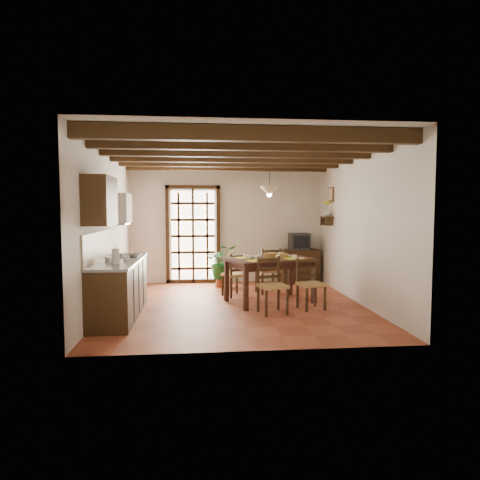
{
  "coord_description": "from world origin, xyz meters",
  "views": [
    {
      "loc": [
        -0.69,
        -7.57,
        1.74
      ],
      "look_at": [
        0.1,
        0.4,
        1.15
      ],
      "focal_mm": 32.0,
      "sensor_mm": 36.0,
      "label": 1
    }
  ],
  "objects": [
    {
      "name": "kitchen_counter",
      "position": [
        -1.96,
        -0.6,
        0.47
      ],
      "size": [
        0.64,
        2.25,
        1.38
      ],
      "color": "black",
      "rests_on": "ground_plane"
    },
    {
      "name": "ground_plane",
      "position": [
        0.0,
        0.0,
        0.0
      ],
      "size": [
        5.0,
        5.0,
        0.0
      ],
      "primitive_type": "plane",
      "color": "brown"
    },
    {
      "name": "table_bowl",
      "position": [
        0.36,
        0.16,
        0.85
      ],
      "size": [
        0.26,
        0.26,
        0.05
      ],
      "primitive_type": "imported",
      "rotation": [
        0.0,
        0.0,
        -0.24
      ],
      "color": "white",
      "rests_on": "dining_table"
    },
    {
      "name": "upper_cabinet",
      "position": [
        -2.08,
        -1.3,
        1.85
      ],
      "size": [
        0.35,
        0.8,
        0.7
      ],
      "primitive_type": "cube",
      "color": "black",
      "rests_on": "room_shell"
    },
    {
      "name": "range_hood",
      "position": [
        -2.05,
        -0.05,
        1.73
      ],
      "size": [
        0.38,
        0.6,
        0.54
      ],
      "color": "white",
      "rests_on": "room_shell"
    },
    {
      "name": "wall_shelf",
      "position": [
        2.14,
        1.6,
        1.51
      ],
      "size": [
        0.2,
        0.42,
        0.2
      ],
      "color": "black",
      "rests_on": "room_shell"
    },
    {
      "name": "framed_picture",
      "position": [
        2.22,
        1.6,
        2.05
      ],
      "size": [
        0.03,
        0.32,
        0.32
      ],
      "color": "brown",
      "rests_on": "room_shell"
    },
    {
      "name": "crt_tv",
      "position": [
        1.68,
        2.22,
        0.97
      ],
      "size": [
        0.46,
        0.42,
        0.38
      ],
      "rotation": [
        0.0,
        0.0,
        0.03
      ],
      "color": "black",
      "rests_on": "sideboard"
    },
    {
      "name": "table_setting",
      "position": [
        0.64,
        0.19,
        0.93
      ],
      "size": [
        1.11,
        0.74,
        0.1
      ],
      "rotation": [
        0.0,
        0.0,
        0.33
      ],
      "color": "yellow",
      "rests_on": "dining_table"
    },
    {
      "name": "sideboard",
      "position": [
        1.68,
        2.23,
        0.39
      ],
      "size": [
        0.98,
        0.57,
        0.78
      ],
      "primitive_type": "cube",
      "rotation": [
        0.0,
        0.0,
        0.18
      ],
      "color": "black",
      "rests_on": "ground_plane"
    },
    {
      "name": "french_door",
      "position": [
        -0.8,
        2.45,
        1.18
      ],
      "size": [
        1.26,
        0.11,
        2.32
      ],
      "color": "white",
      "rests_on": "ground_plane"
    },
    {
      "name": "plant_pot",
      "position": [
        -0.16,
        1.87,
        0.11
      ],
      "size": [
        0.33,
        0.33,
        0.2
      ],
      "primitive_type": "cone",
      "color": "maroon",
      "rests_on": "ground_plane"
    },
    {
      "name": "counter_items",
      "position": [
        -1.95,
        -0.51,
        0.96
      ],
      "size": [
        0.5,
        1.43,
        0.25
      ],
      "color": "black",
      "rests_on": "kitchen_counter"
    },
    {
      "name": "shelf_vase",
      "position": [
        2.14,
        1.6,
        1.65
      ],
      "size": [
        0.15,
        0.15,
        0.15
      ],
      "primitive_type": "imported",
      "color": "#B2BFB2",
      "rests_on": "wall_shelf"
    },
    {
      "name": "shelf_flowers",
      "position": [
        2.14,
        1.6,
        1.86
      ],
      "size": [
        0.14,
        0.14,
        0.36
      ],
      "color": "yellow",
      "rests_on": "shelf_vase"
    },
    {
      "name": "chair_far_left",
      "position": [
        0.03,
        0.81,
        0.27
      ],
      "size": [
        0.53,
        0.52,
        0.86
      ],
      "rotation": [
        0.0,
        0.0,
        3.63
      ],
      "color": "#B1894B",
      "rests_on": "ground_plane"
    },
    {
      "name": "fuse_box",
      "position": [
        1.5,
        2.48,
        1.75
      ],
      "size": [
        0.25,
        0.03,
        0.32
      ],
      "primitive_type": "cube",
      "color": "white",
      "rests_on": "room_shell"
    },
    {
      "name": "chair_near_left",
      "position": [
        0.53,
        -0.66,
        0.29
      ],
      "size": [
        0.52,
        0.5,
        0.94
      ],
      "rotation": [
        0.0,
        0.0,
        0.24
      ],
      "color": "#B1894B",
      "rests_on": "ground_plane"
    },
    {
      "name": "ceiling_beams",
      "position": [
        0.0,
        0.0,
        2.69
      ],
      "size": [
        4.5,
        4.34,
        0.2
      ],
      "color": "black",
      "rests_on": "room_shell"
    },
    {
      "name": "chair_near_right",
      "position": [
        1.25,
        -0.42,
        0.28
      ],
      "size": [
        0.49,
        0.48,
        0.89
      ],
      "rotation": [
        0.0,
        0.0,
        0.25
      ],
      "color": "#B1894B",
      "rests_on": "ground_plane"
    },
    {
      "name": "chair_far_right",
      "position": [
        0.74,
        1.05,
        0.3
      ],
      "size": [
        0.52,
        0.5,
        0.94
      ],
      "rotation": [
        0.0,
        0.0,
        3.37
      ],
      "color": "#B1894B",
      "rests_on": "ground_plane"
    },
    {
      "name": "pendant_lamp",
      "position": [
        0.64,
        0.29,
        2.08
      ],
      "size": [
        0.36,
        0.36,
        0.84
      ],
      "color": "black",
      "rests_on": "room_shell"
    },
    {
      "name": "potted_plant",
      "position": [
        -0.16,
        1.87,
        0.57
      ],
      "size": [
        1.88,
        1.65,
        1.96
      ],
      "primitive_type": "imported",
      "rotation": [
        0.0,
        0.0,
        0.08
      ],
      "color": "#144C19",
      "rests_on": "ground_plane"
    },
    {
      "name": "room_shell",
      "position": [
        0.0,
        0.0,
        1.82
      ],
      "size": [
        4.52,
        5.02,
        2.81
      ],
      "color": "silver",
      "rests_on": "ground_plane"
    },
    {
      "name": "dining_table",
      "position": [
        0.64,
        0.19,
        0.72
      ],
      "size": [
        1.75,
        1.41,
        0.82
      ],
      "rotation": [
        0.0,
        0.0,
        0.33
      ],
      "color": "#321910",
      "rests_on": "ground_plane"
    }
  ]
}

